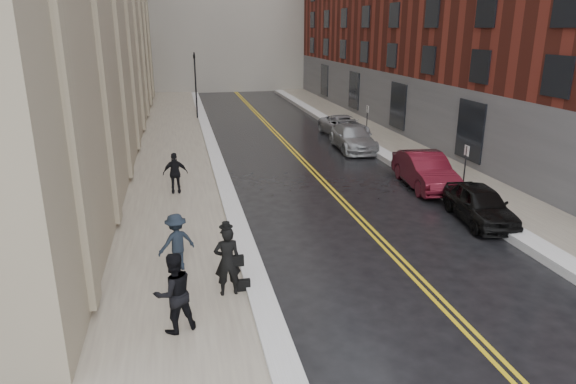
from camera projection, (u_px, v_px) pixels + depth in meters
name	position (u px, v px, depth m)	size (l,w,h in m)	color
ground	(348.00, 307.00, 13.49)	(160.00, 160.00, 0.00)	black
sidewalk_left	(173.00, 163.00, 27.47)	(4.00, 64.00, 0.15)	gray
sidewalk_right	(408.00, 151.00, 30.15)	(3.00, 64.00, 0.15)	gray
lane_stripe_a	(298.00, 158.00, 28.86)	(0.12, 64.00, 0.01)	gold
lane_stripe_b	(302.00, 158.00, 28.91)	(0.12, 64.00, 0.01)	gold
snow_ridge_left	(216.00, 160.00, 27.91)	(0.70, 60.80, 0.26)	white
snow_ridge_right	(378.00, 152.00, 29.76)	(0.85, 60.80, 0.30)	white
traffic_signal	(195.00, 80.00, 39.96)	(0.18, 0.15, 5.20)	black
parking_sign_near	(465.00, 165.00, 22.09)	(0.06, 0.35, 2.23)	black
parking_sign_far	(367.00, 119.00, 33.27)	(0.06, 0.35, 2.23)	black
car_black	(480.00, 204.00, 19.22)	(1.65, 4.09, 1.40)	black
car_maroon	(425.00, 170.00, 23.40)	(1.68, 4.81, 1.59)	#4E0E19
car_silver_near	(353.00, 138.00, 30.69)	(2.04, 5.02, 1.46)	#93969A
car_silver_far	(344.00, 126.00, 34.54)	(2.24, 4.85, 1.35)	#A7A8AF
pedestrian_main	(227.00, 261.00, 13.57)	(0.71, 0.46, 1.94)	black
pedestrian_a	(174.00, 293.00, 11.90)	(0.96, 0.75, 1.98)	black
pedestrian_b	(177.00, 242.00, 15.00)	(1.13, 0.65, 1.74)	black
pedestrian_c	(175.00, 173.00, 22.03)	(1.05, 0.44, 1.79)	black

